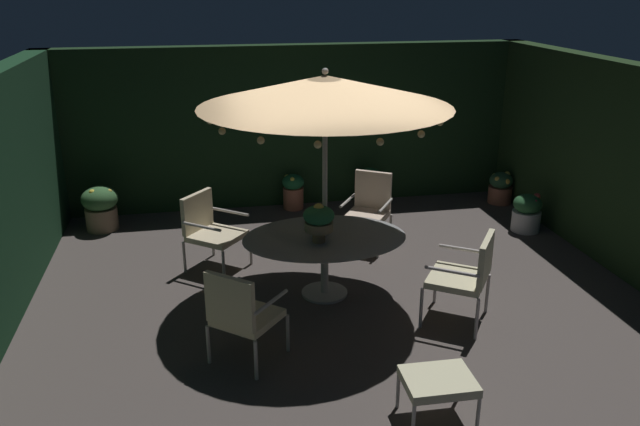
{
  "coord_description": "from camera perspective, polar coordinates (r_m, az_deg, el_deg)",
  "views": [
    {
      "loc": [
        -1.5,
        -6.55,
        3.48
      ],
      "look_at": [
        -0.16,
        0.3,
        0.91
      ],
      "focal_mm": 35.76,
      "sensor_mm": 36.0,
      "label": 1
    }
  ],
  "objects": [
    {
      "name": "patio_dining_table",
      "position": [
        7.28,
        0.42,
        -2.81
      ],
      "size": [
        1.88,
        1.41,
        0.73
      ],
      "color": "#B8B1A9",
      "rests_on": "ground_plane"
    },
    {
      "name": "hedge_backdrop_rear",
      "position": [
        10.29,
        -2.43,
        7.79
      ],
      "size": [
        7.63,
        0.3,
        2.54
      ],
      "primitive_type": "cube",
      "color": "black",
      "rests_on": "ground_plane"
    },
    {
      "name": "patio_chair_north",
      "position": [
        8.14,
        -9.85,
        -1.25
      ],
      "size": [
        0.88,
        0.87,
        0.96
      ],
      "color": "#BAB0A9",
      "rests_on": "ground_plane"
    },
    {
      "name": "potted_plant_back_left",
      "position": [
        10.28,
        4.47,
        2.37
      ],
      "size": [
        0.4,
        0.4,
        0.65
      ],
      "color": "#7E6250",
      "rests_on": "ground_plane"
    },
    {
      "name": "ottoman_footrest",
      "position": [
        5.5,
        10.55,
        -14.69
      ],
      "size": [
        0.59,
        0.48,
        0.42
      ],
      "color": "#B8B1AA",
      "rests_on": "ground_plane"
    },
    {
      "name": "potted_plant_front_corner",
      "position": [
        9.76,
        18.02,
        0.06
      ],
      "size": [
        0.41,
        0.41,
        0.57
      ],
      "color": "silver",
      "rests_on": "ground_plane"
    },
    {
      "name": "potted_plant_right_far",
      "position": [
        10.88,
        15.86,
        2.24
      ],
      "size": [
        0.38,
        0.39,
        0.53
      ],
      "color": "#A25D46",
      "rests_on": "ground_plane"
    },
    {
      "name": "patio_chair_southeast",
      "position": [
        8.75,
        4.4,
        0.61
      ],
      "size": [
        0.81,
        0.82,
        1.0
      ],
      "color": "#B3AFA5",
      "rests_on": "ground_plane"
    },
    {
      "name": "patio_umbrella",
      "position": [
        6.79,
        0.46,
        10.83
      ],
      "size": [
        2.72,
        2.72,
        2.62
      ],
      "color": "#B8B3AC",
      "rests_on": "ground_plane"
    },
    {
      "name": "patio_chair_east",
      "position": [
        6.89,
        13.05,
        -5.18
      ],
      "size": [
        0.86,
        0.87,
        1.0
      ],
      "color": "#B8AEAC",
      "rests_on": "ground_plane"
    },
    {
      "name": "ground_plane",
      "position": [
        7.57,
        1.64,
        -7.25
      ],
      "size": [
        7.63,
        7.07,
        0.02
      ],
      "primitive_type": "cube",
      "color": "#48403C"
    },
    {
      "name": "potted_plant_left_near",
      "position": [
        10.2,
        -2.42,
        2.01
      ],
      "size": [
        0.35,
        0.35,
        0.57
      ],
      "color": "#A25D46",
      "rests_on": "ground_plane"
    },
    {
      "name": "centerpiece_planter",
      "position": [
        6.99,
        -0.11,
        -0.56
      ],
      "size": [
        0.35,
        0.35,
        0.45
      ],
      "color": "olive",
      "rests_on": "patio_dining_table"
    },
    {
      "name": "potted_plant_right_near",
      "position": [
        9.84,
        -19.05,
        0.53
      ],
      "size": [
        0.52,
        0.52,
        0.66
      ],
      "color": "#856B51",
      "rests_on": "ground_plane"
    },
    {
      "name": "hedge_backdrop_right",
      "position": [
        8.63,
        26.28,
        3.24
      ],
      "size": [
        0.3,
        7.07,
        2.54
      ],
      "primitive_type": "cube",
      "color": "#1E3419",
      "rests_on": "ground_plane"
    },
    {
      "name": "patio_chair_northeast",
      "position": [
        6.09,
        -7.1,
        -8.76
      ],
      "size": [
        0.81,
        0.81,
        0.98
      ],
      "color": "#B8B1A3",
      "rests_on": "ground_plane"
    }
  ]
}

